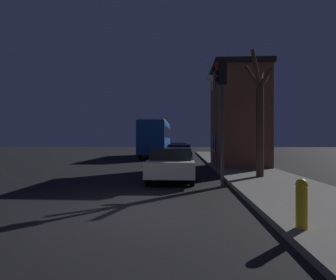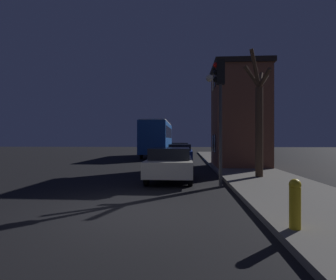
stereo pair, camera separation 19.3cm
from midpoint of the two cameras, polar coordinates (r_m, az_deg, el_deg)
name	(u,v)px [view 1 (the left image)]	position (r m, az deg, el deg)	size (l,w,h in m)	color
ground_plane	(133,212)	(6.68, -8.58, -15.24)	(120.00, 120.00, 0.00)	black
sidewalk	(334,212)	(7.38, 31.76, -13.17)	(3.45, 60.00, 0.15)	#605E59
brick_building	(238,115)	(17.41, 14.77, 5.20)	(3.39, 4.07, 6.34)	brown
streetlamp	(218,102)	(15.52, 10.55, 8.18)	(1.19, 0.43, 5.40)	#38383A
traffic_light	(221,97)	(10.05, 11.02, 9.24)	(0.43, 0.24, 4.73)	#38383A
bare_tree	(260,118)	(12.24, 18.93, 4.65)	(1.39, 1.77, 5.45)	#473323
bus	(156,136)	(27.45, -2.83, 0.81)	(2.49, 9.92, 3.62)	#194793
car_near_lane	(171,163)	(11.46, 0.27, -4.99)	(1.87, 4.36, 1.42)	beige
car_mid_lane	(179,153)	(20.41, 2.22, -2.84)	(1.85, 4.68, 1.44)	navy
car_far_lane	(179,149)	(27.89, 2.13, -2.03)	(1.87, 4.73, 1.48)	black
fire_hydrant	(302,202)	(5.41, 26.15, -12.07)	(0.21, 0.21, 0.91)	gold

